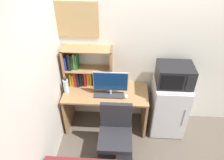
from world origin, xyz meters
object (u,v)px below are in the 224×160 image
at_px(keyboard, 109,95).
at_px(wall_corkboard, 71,19).
at_px(microwave, 175,75).
at_px(mini_fridge, 168,107).
at_px(computer_mouse, 126,96).
at_px(monitor, 111,83).
at_px(water_bottle, 66,86).
at_px(desk_chair, 115,139).
at_px(hutch_bookshelf, 82,69).

bearing_deg(keyboard, wall_corkboard, 145.51).
bearing_deg(wall_corkboard, microwave, -10.74).
xyz_separation_m(keyboard, mini_fridge, (0.94, 0.09, -0.28)).
bearing_deg(microwave, computer_mouse, -170.71).
relative_size(monitor, computer_mouse, 5.20).
distance_m(water_bottle, microwave, 1.62).
xyz_separation_m(microwave, wall_corkboard, (-1.49, 0.28, 0.68)).
bearing_deg(keyboard, desk_chair, -76.84).
bearing_deg(computer_mouse, keyboard, 176.26).
relative_size(monitor, water_bottle, 2.06).
relative_size(monitor, desk_chair, 0.56).
bearing_deg(hutch_bookshelf, monitor, -27.28).
distance_m(keyboard, microwave, 1.01).
bearing_deg(monitor, water_bottle, 178.54).
bearing_deg(water_bottle, hutch_bookshelf, 46.45).
distance_m(water_bottle, wall_corkboard, 0.98).
bearing_deg(mini_fridge, water_bottle, -178.45).
bearing_deg(desk_chair, microwave, 37.77).
height_order(computer_mouse, mini_fridge, mini_fridge).
height_order(keyboard, water_bottle, water_bottle).
bearing_deg(hutch_bookshelf, water_bottle, -133.55).
relative_size(water_bottle, mini_fridge, 0.27).
relative_size(computer_mouse, desk_chair, 0.11).
xyz_separation_m(computer_mouse, wall_corkboard, (-0.81, 0.40, 1.02)).
xyz_separation_m(monitor, computer_mouse, (0.24, -0.05, -0.21)).
distance_m(hutch_bookshelf, water_bottle, 0.36).
bearing_deg(desk_chair, hutch_bookshelf, 125.13).
distance_m(keyboard, computer_mouse, 0.26).
bearing_deg(keyboard, hutch_bookshelf, 148.50).
height_order(hutch_bookshelf, microwave, hutch_bookshelf).
bearing_deg(computer_mouse, monitor, 168.56).
height_order(monitor, computer_mouse, monitor).
height_order(monitor, desk_chair, monitor).
xyz_separation_m(keyboard, water_bottle, (-0.66, 0.05, 0.11)).
distance_m(monitor, desk_chair, 0.80).
xyz_separation_m(microwave, desk_chair, (-0.82, -0.63, -0.69)).
bearing_deg(wall_corkboard, desk_chair, -53.59).
relative_size(keyboard, microwave, 0.88).
xyz_separation_m(water_bottle, microwave, (1.60, 0.05, 0.24)).
distance_m(hutch_bookshelf, wall_corkboard, 0.76).
xyz_separation_m(water_bottle, wall_corkboard, (0.11, 0.33, 0.92)).
bearing_deg(water_bottle, wall_corkboard, 71.79).
bearing_deg(monitor, desk_chair, -79.84).
bearing_deg(desk_chair, monitor, 100.16).
distance_m(hutch_bookshelf, keyboard, 0.60).
height_order(desk_chair, wall_corkboard, wall_corkboard).
bearing_deg(microwave, desk_chair, -142.23).
distance_m(computer_mouse, mini_fridge, 0.75).
distance_m(microwave, desk_chair, 1.24).
bearing_deg(desk_chair, water_bottle, 143.19).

